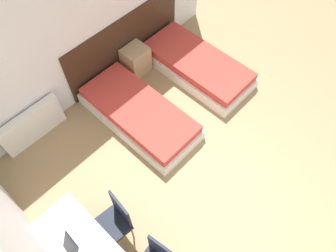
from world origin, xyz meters
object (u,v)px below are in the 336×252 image
object	(u,v)px
bed_near_window	(139,114)
bed_near_door	(197,66)
laptop	(78,245)
chair_near_laptop	(115,220)
nightstand	(136,60)

from	to	relation	value
bed_near_window	bed_near_door	xyz separation A→B (m)	(1.45, 0.00, 0.00)
bed_near_window	laptop	distance (m)	2.35
chair_near_laptop	laptop	distance (m)	0.58
bed_near_door	nightstand	xyz separation A→B (m)	(-0.72, 0.83, 0.09)
chair_near_laptop	bed_near_window	bearing A→B (deg)	43.80
bed_near_window	chair_near_laptop	bearing A→B (deg)	-142.39
bed_near_door	laptop	xyz separation A→B (m)	(-3.39, -1.14, 0.68)
bed_near_window	bed_near_door	world-z (taller)	same
nightstand	bed_near_door	bearing A→B (deg)	-48.79
nightstand	chair_near_laptop	distance (m)	2.94
bed_near_window	nightstand	world-z (taller)	nightstand
nightstand	chair_near_laptop	size ratio (longest dim) A/B	0.54
nightstand	chair_near_laptop	bearing A→B (deg)	-138.23
bed_near_window	chair_near_laptop	xyz separation A→B (m)	(-1.46, -1.13, 0.36)
bed_near_window	nightstand	xyz separation A→B (m)	(0.72, 0.83, 0.09)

